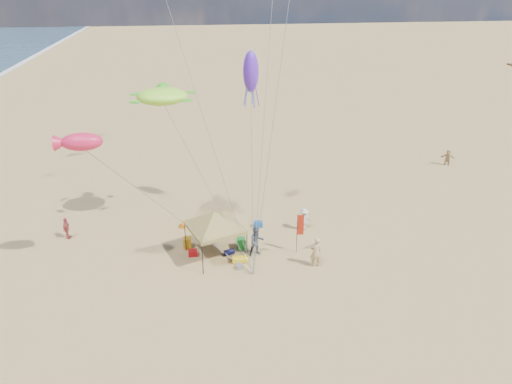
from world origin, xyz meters
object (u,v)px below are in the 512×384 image
Objects in this scene: chair_green at (241,243)px; feather_flag at (300,227)px; person_far_a at (67,228)px; person_far_c at (448,157)px; beach_cart at (240,259)px; person_near_c at (304,219)px; chair_yellow at (187,243)px; person_near_b at (257,241)px; cooler_blue at (258,224)px; cooler_red at (193,253)px; canopy_tent at (214,213)px; person_near_a at (316,252)px.

feather_flag is at bearing -16.09° from chair_green.
person_far_c is (30.54, 8.49, -0.01)m from person_far_a.
beach_cart is 5.65m from person_near_c.
feather_flag is at bearing -12.70° from chair_yellow.
chair_yellow is 25.28m from person_far_c.
person_far_a is (-7.62, 2.18, 0.39)m from chair_yellow.
beach_cart is at bearing -160.59° from person_near_b.
chair_green reaches higher than beach_cart.
chair_green is 0.48× the size of person_far_a.
cooler_blue is at bearing 60.55° from chair_green.
person_near_c is (0.93, 2.71, -1.01)m from feather_flag.
chair_green is 11.28m from person_far_a.
person_far_c reaches higher than beach_cart.
cooler_red is 1.00× the size of cooler_blue.
canopy_tent reaches higher than person_near_b.
person_far_c reaches higher than chair_yellow.
person_near_b is at bearing -5.52° from canopy_tent.
person_far_a reaches higher than beach_cart.
person_far_a is 1.01× the size of person_far_c.
person_far_c is (16.18, 12.19, -1.06)m from feather_flag.
cooler_blue is 5.15m from chair_yellow.
person_near_c is (2.92, -0.80, 0.59)m from cooler_blue.
person_far_a reaches higher than person_far_c.
person_near_b is 1.21× the size of person_near_c.
person_near_b reaches higher than cooler_red.
canopy_tent reaches higher than person_far_c.
feather_flag is 4.92× the size of cooler_red.
cooler_red is 7.67m from person_near_c.
person_far_a is at bearing -7.95° from person_near_c.
chair_green is 4.69m from person_near_c.
chair_yellow is 7.77m from person_near_c.
cooler_red is (-1.39, 0.20, -2.71)m from canopy_tent.
feather_flag reaches higher than chair_green.
chair_yellow is at bearing 170.89° from chair_green.
cooler_red is 1.04m from chair_yellow.
chair_green is at bearing -96.82° from person_far_a.
person_near_b is at bearing -46.31° from chair_green.
person_near_c is at bearing -119.56° from person_far_c.
beach_cart is at bearing -33.79° from chair_yellow.
person_near_b reaches higher than beach_cart.
person_far_c is at bearing 32.69° from beach_cart.
canopy_tent is at bearing -8.16° from cooler_red.
person_far_a is (-10.70, 4.24, 0.54)m from beach_cart.
feather_flag is 4.92× the size of cooler_blue.
person_near_a reaches higher than person_far_a.
person_near_a is (4.06, -2.52, 0.61)m from chair_green.
canopy_tent is at bearing -102.65° from person_far_a.
feather_flag is 14.87m from person_far_a.
person_near_b is at bearing 32.31° from person_near_c.
chair_yellow reaches higher than beach_cart.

